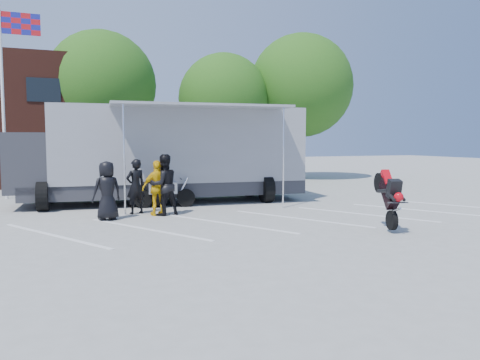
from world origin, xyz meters
TOP-DOWN VIEW (x-y plane):
  - ground at (0.00, 0.00)m, footprint 100.00×100.00m
  - parking_bay_lines at (0.00, 1.00)m, footprint 18.09×13.33m
  - flagpole at (-6.24, 10.00)m, footprint 1.61×0.12m
  - tree_left at (-2.00, 16.00)m, footprint 6.12×6.12m
  - tree_mid at (5.00, 15.00)m, footprint 5.44×5.44m
  - tree_right at (10.00, 14.50)m, footprint 6.46×6.46m
  - transporter_truck at (-0.39, 6.37)m, footprint 12.21×6.65m
  - parked_motorcycle at (-0.83, 5.01)m, footprint 2.37×1.15m
  - stunt_bike_rider at (3.96, -1.30)m, footprint 1.08×1.63m
  - spectator_leather_a at (-3.06, 2.94)m, footprint 1.02×0.80m
  - spectator_leather_b at (-2.05, 3.87)m, footprint 0.77×0.63m
  - spectator_leather_c at (-1.23, 3.23)m, footprint 1.12×0.95m
  - spectator_hivis at (-1.42, 3.26)m, footprint 1.11×0.57m

SIDE VIEW (x-z plane):
  - ground at x=0.00m, z-range 0.00..0.00m
  - transporter_truck at x=-0.39m, z-range -1.87..1.87m
  - parked_motorcycle at x=-0.83m, z-range -0.59..0.59m
  - stunt_bike_rider at x=3.96m, z-range -0.88..0.88m
  - parking_bay_lines at x=0.00m, z-range 0.00..0.01m
  - spectator_hivis at x=-1.42m, z-range 0.00..1.81m
  - spectator_leather_a at x=-3.06m, z-range 0.00..1.83m
  - spectator_leather_b at x=-2.05m, z-range 0.00..1.84m
  - spectator_leather_c at x=-1.23m, z-range 0.00..2.01m
  - tree_mid at x=5.00m, z-range 1.10..8.78m
  - flagpole at x=-6.24m, z-range 1.05..9.05m
  - tree_left at x=-2.00m, z-range 1.25..9.89m
  - tree_right at x=10.00m, z-range 1.32..10.44m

